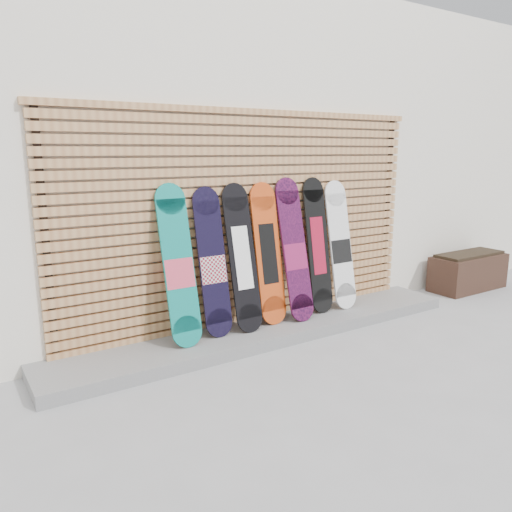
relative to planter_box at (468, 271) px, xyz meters
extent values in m
plane|color=gray|center=(-3.18, -0.67, -0.25)|extent=(80.00, 80.00, 0.00)
cube|color=silver|center=(-2.68, 2.83, 1.55)|extent=(12.00, 5.00, 3.60)
cube|color=slate|center=(-3.33, 0.01, -0.19)|extent=(4.60, 0.70, 0.12)
cube|color=#B17949|center=(-3.33, 0.30, -0.12)|extent=(4.20, 0.05, 0.08)
cube|color=#B17949|center=(-3.33, 0.30, -0.02)|extent=(4.20, 0.05, 0.08)
cube|color=#B17949|center=(-3.33, 0.30, 0.08)|extent=(4.20, 0.05, 0.07)
cube|color=#B17949|center=(-3.33, 0.30, 0.18)|extent=(4.20, 0.05, 0.07)
cube|color=#B17949|center=(-3.33, 0.30, 0.27)|extent=(4.20, 0.05, 0.07)
cube|color=#B17949|center=(-3.33, 0.30, 0.37)|extent=(4.20, 0.05, 0.07)
cube|color=#B17949|center=(-3.33, 0.30, 0.47)|extent=(4.20, 0.05, 0.07)
cube|color=#B17949|center=(-3.33, 0.30, 0.56)|extent=(4.20, 0.05, 0.07)
cube|color=#B17949|center=(-3.33, 0.30, 0.66)|extent=(4.20, 0.05, 0.07)
cube|color=#B17949|center=(-3.33, 0.30, 0.76)|extent=(4.20, 0.05, 0.08)
cube|color=#B17949|center=(-3.33, 0.30, 0.85)|extent=(4.20, 0.05, 0.08)
cube|color=#B17949|center=(-3.33, 0.30, 0.95)|extent=(4.20, 0.05, 0.08)
cube|color=#B17949|center=(-3.33, 0.30, 1.05)|extent=(4.20, 0.05, 0.08)
cube|color=#B17949|center=(-3.33, 0.30, 1.15)|extent=(4.20, 0.05, 0.08)
cube|color=#B17949|center=(-3.33, 0.30, 1.24)|extent=(4.20, 0.05, 0.08)
cube|color=#B17949|center=(-3.33, 0.30, 1.34)|extent=(4.20, 0.05, 0.08)
cube|color=#B17949|center=(-3.33, 0.30, 1.44)|extent=(4.20, 0.05, 0.08)
cube|color=#B17949|center=(-3.33, 0.30, 1.53)|extent=(4.20, 0.05, 0.08)
cube|color=#B17949|center=(-3.33, 0.30, 1.63)|extent=(4.20, 0.05, 0.08)
cube|color=#B17949|center=(-3.33, 0.30, 1.73)|extent=(4.20, 0.05, 0.08)
cube|color=#B17949|center=(-3.33, 0.30, 1.82)|extent=(4.20, 0.05, 0.08)
cube|color=#B17949|center=(-3.33, 0.30, 1.92)|extent=(4.20, 0.05, 0.08)
cube|color=black|center=(-5.35, 0.33, 0.86)|extent=(0.06, 0.04, 2.23)
cube|color=black|center=(-1.31, 0.33, 0.86)|extent=(0.06, 0.04, 2.23)
cube|color=#B17949|center=(-3.33, 0.30, 2.01)|extent=(4.26, 0.07, 0.06)
cube|color=black|center=(0.00, 0.00, -0.01)|extent=(1.14, 0.48, 0.48)
cube|color=black|center=(0.00, 0.00, 0.24)|extent=(1.05, 0.38, 0.04)
cube|color=#0C7B72|center=(-4.27, 0.09, 0.61)|extent=(0.29, 0.31, 1.20)
cylinder|color=#0C7B72|center=(-4.27, -0.05, 0.01)|extent=(0.29, 0.09, 0.29)
cylinder|color=#0C7B72|center=(-4.27, 0.23, 1.20)|extent=(0.29, 0.09, 0.29)
cube|color=#EC536C|center=(-4.27, 0.07, 0.53)|extent=(0.28, 0.09, 0.27)
cube|color=black|center=(-3.91, 0.12, 0.58)|extent=(0.28, 0.25, 1.16)
cylinder|color=black|center=(-3.91, 0.01, 0.01)|extent=(0.28, 0.08, 0.28)
cylinder|color=black|center=(-3.91, 0.24, 1.16)|extent=(0.28, 0.08, 0.28)
cube|color=silver|center=(-3.91, 0.11, 0.51)|extent=(0.27, 0.08, 0.26)
cube|color=black|center=(-3.59, 0.10, 0.59)|extent=(0.29, 0.30, 1.18)
cylinder|color=black|center=(-3.59, -0.04, 0.01)|extent=(0.29, 0.09, 0.29)
cylinder|color=black|center=(-3.59, 0.24, 1.18)|extent=(0.29, 0.09, 0.29)
cube|color=white|center=(-3.59, 0.10, 0.59)|extent=(0.18, 0.17, 0.62)
cube|color=#C24314|center=(-3.26, 0.13, 0.59)|extent=(0.30, 0.24, 1.16)
cylinder|color=#C24314|center=(-3.26, 0.02, 0.01)|extent=(0.30, 0.08, 0.30)
cylinder|color=#C24314|center=(-3.26, 0.24, 1.17)|extent=(0.30, 0.08, 0.30)
cube|color=black|center=(-3.26, 0.13, 0.59)|extent=(0.19, 0.14, 0.61)
cube|color=black|center=(-2.95, 0.08, 0.61)|extent=(0.29, 0.32, 1.21)
cylinder|color=black|center=(-2.95, -0.06, 0.01)|extent=(0.29, 0.09, 0.29)
cylinder|color=black|center=(-2.95, 0.23, 1.22)|extent=(0.29, 0.09, 0.29)
cube|color=#871B4E|center=(-2.95, 0.07, 0.54)|extent=(0.28, 0.09, 0.27)
cube|color=black|center=(-2.59, 0.14, 0.61)|extent=(0.28, 0.24, 1.21)
cylinder|color=black|center=(-2.59, 0.03, 0.00)|extent=(0.28, 0.07, 0.28)
cylinder|color=black|center=(-2.59, 0.24, 1.21)|extent=(0.28, 0.07, 0.28)
cube|color=maroon|center=(-2.59, 0.14, 0.61)|extent=(0.17, 0.14, 0.63)
cube|color=white|center=(-2.27, 0.12, 0.59)|extent=(0.30, 0.26, 1.15)
cylinder|color=white|center=(-2.27, 0.00, 0.01)|extent=(0.30, 0.08, 0.29)
cylinder|color=white|center=(-2.27, 0.24, 1.16)|extent=(0.30, 0.08, 0.29)
cube|color=black|center=(-2.27, 0.10, 0.51)|extent=(0.28, 0.08, 0.26)
camera|label=1|loc=(-6.09, -4.03, 1.64)|focal=35.00mm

